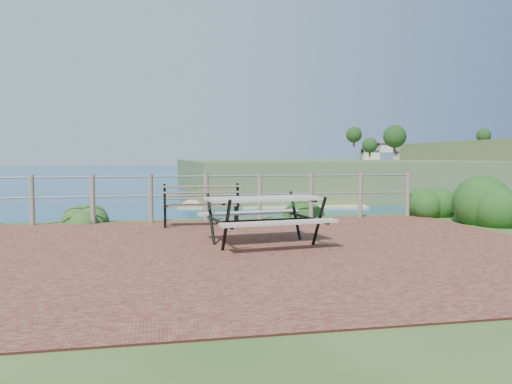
# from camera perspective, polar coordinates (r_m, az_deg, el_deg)

# --- Properties ---
(ground) EXTENTS (10.00, 7.00, 0.12)m
(ground) POSITION_cam_1_polar(r_m,az_deg,el_deg) (7.32, -3.21, -6.78)
(ground) COLOR maroon
(ground) RESTS_ON ground
(ocean) EXTENTS (1200.00, 1200.00, 0.00)m
(ocean) POSITION_cam_1_polar(r_m,az_deg,el_deg) (207.14, -10.76, 3.55)
(ocean) COLOR #156E80
(ocean) RESTS_ON ground
(safety_railing) EXTENTS (9.40, 0.10, 1.00)m
(safety_railing) POSITION_cam_1_polar(r_m,az_deg,el_deg) (10.55, -5.69, -0.35)
(safety_railing) COLOR #6B5B4C
(safety_railing) RESTS_ON ground
(picnic_table) EXTENTS (1.82, 1.50, 0.73)m
(picnic_table) POSITION_cam_1_polar(r_m,az_deg,el_deg) (7.68, 0.88, -2.73)
(picnic_table) COLOR gray
(picnic_table) RESTS_ON ground
(park_bench) EXTENTS (1.51, 0.41, 0.85)m
(park_bench) POSITION_cam_1_polar(r_m,az_deg,el_deg) (9.81, -6.31, -0.75)
(park_bench) COLOR brown
(park_bench) RESTS_ON ground
(shrub_right_front) EXTENTS (1.32, 1.32, 1.88)m
(shrub_right_front) POSITION_cam_1_polar(r_m,az_deg,el_deg) (11.09, 24.79, -3.47)
(shrub_right_front) COLOR #194013
(shrub_right_front) RESTS_ON ground
(shrub_right_edge) EXTENTS (1.01, 1.01, 1.44)m
(shrub_right_edge) POSITION_cam_1_polar(r_m,az_deg,el_deg) (12.10, 19.77, -2.74)
(shrub_right_edge) COLOR #194013
(shrub_right_edge) RESTS_ON ground
(shrub_lip_west) EXTENTS (0.84, 0.84, 0.61)m
(shrub_lip_west) POSITION_cam_1_polar(r_m,az_deg,el_deg) (11.10, -19.41, -3.32)
(shrub_lip_west) COLOR #224A1C
(shrub_lip_west) RESTS_ON ground
(shrub_lip_east) EXTENTS (0.81, 0.81, 0.57)m
(shrub_lip_east) POSITION_cam_1_polar(r_m,az_deg,el_deg) (11.58, 5.71, -2.81)
(shrub_lip_east) COLOR #194013
(shrub_lip_east) RESTS_ON ground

